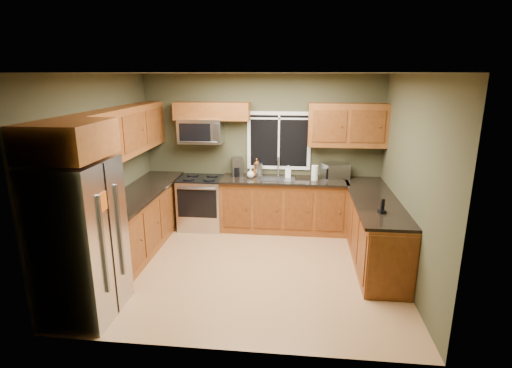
% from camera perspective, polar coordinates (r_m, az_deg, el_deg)
% --- Properties ---
extents(floor, '(4.20, 4.20, 0.00)m').
position_cam_1_polar(floor, '(5.87, -0.87, -11.79)').
color(floor, '#A77749').
rests_on(floor, ground).
extents(ceiling, '(4.20, 4.20, 0.00)m').
position_cam_1_polar(ceiling, '(5.22, -0.99, 15.59)').
color(ceiling, white).
rests_on(ceiling, back_wall).
extents(back_wall, '(4.20, 0.00, 4.20)m').
position_cam_1_polar(back_wall, '(7.13, 0.85, 4.66)').
color(back_wall, '#3C3C25').
rests_on(back_wall, ground).
extents(front_wall, '(4.20, 0.00, 4.20)m').
position_cam_1_polar(front_wall, '(3.69, -4.37, -5.87)').
color(front_wall, '#3C3C25').
rests_on(front_wall, ground).
extents(left_wall, '(0.00, 3.60, 3.60)m').
position_cam_1_polar(left_wall, '(6.01, -21.22, 1.54)').
color(left_wall, '#3C3C25').
rests_on(left_wall, ground).
extents(right_wall, '(0.00, 3.60, 3.60)m').
position_cam_1_polar(right_wall, '(5.54, 21.16, 0.42)').
color(right_wall, '#3C3C25').
rests_on(right_wall, ground).
extents(window, '(1.12, 0.03, 1.02)m').
position_cam_1_polar(window, '(7.06, 3.28, 6.19)').
color(window, white).
rests_on(window, back_wall).
extents(base_cabinets_left, '(0.60, 2.65, 0.90)m').
position_cam_1_polar(base_cabinets_left, '(6.55, -16.25, -5.15)').
color(base_cabinets_left, brown).
rests_on(base_cabinets_left, ground).
extents(countertop_left, '(0.65, 2.65, 0.04)m').
position_cam_1_polar(countertop_left, '(6.40, -16.35, -1.22)').
color(countertop_left, black).
rests_on(countertop_left, base_cabinets_left).
extents(base_cabinets_back, '(2.17, 0.60, 0.90)m').
position_cam_1_polar(base_cabinets_back, '(7.05, 3.96, -3.08)').
color(base_cabinets_back, brown).
rests_on(base_cabinets_back, ground).
extents(countertop_back, '(2.17, 0.65, 0.04)m').
position_cam_1_polar(countertop_back, '(6.89, 4.02, 0.56)').
color(countertop_back, black).
rests_on(countertop_back, base_cabinets_back).
extents(base_cabinets_peninsula, '(0.60, 2.52, 0.90)m').
position_cam_1_polar(base_cabinets_peninsula, '(6.25, 16.46, -6.18)').
color(base_cabinets_peninsula, brown).
rests_on(base_cabinets_peninsula, ground).
extents(countertop_peninsula, '(0.65, 2.50, 0.04)m').
position_cam_1_polar(countertop_peninsula, '(6.10, 16.55, -2.05)').
color(countertop_peninsula, black).
rests_on(countertop_peninsula, base_cabinets_peninsula).
extents(upper_cabinets_left, '(0.33, 2.65, 0.72)m').
position_cam_1_polar(upper_cabinets_left, '(6.27, -18.37, 7.09)').
color(upper_cabinets_left, brown).
rests_on(upper_cabinets_left, left_wall).
extents(upper_cabinets_back_left, '(1.30, 0.33, 0.30)m').
position_cam_1_polar(upper_cabinets_back_left, '(7.00, -6.31, 10.32)').
color(upper_cabinets_back_left, brown).
rests_on(upper_cabinets_back_left, back_wall).
extents(upper_cabinets_back_right, '(1.30, 0.33, 0.72)m').
position_cam_1_polar(upper_cabinets_back_right, '(6.91, 12.92, 8.20)').
color(upper_cabinets_back_right, brown).
rests_on(upper_cabinets_back_right, back_wall).
extents(upper_cabinet_over_fridge, '(0.72, 0.90, 0.38)m').
position_cam_1_polar(upper_cabinet_over_fridge, '(4.60, -25.31, 5.74)').
color(upper_cabinet_over_fridge, brown).
rests_on(upper_cabinet_over_fridge, left_wall).
extents(refrigerator, '(0.74, 0.90, 1.80)m').
position_cam_1_polar(refrigerator, '(4.89, -23.77, -7.38)').
color(refrigerator, '#B7B7BC').
rests_on(refrigerator, ground).
extents(range, '(0.76, 0.69, 0.94)m').
position_cam_1_polar(range, '(7.21, -7.77, -2.60)').
color(range, '#B7B7BC').
rests_on(range, ground).
extents(microwave, '(0.76, 0.41, 0.42)m').
position_cam_1_polar(microwave, '(7.06, -7.88, 7.52)').
color(microwave, '#B7B7BC').
rests_on(microwave, back_wall).
extents(sink, '(0.60, 0.42, 0.36)m').
position_cam_1_polar(sink, '(6.90, 3.08, 0.88)').
color(sink, slate).
rests_on(sink, countertop_back).
extents(toaster_oven, '(0.51, 0.47, 0.26)m').
position_cam_1_polar(toaster_oven, '(7.01, 11.24, 1.85)').
color(toaster_oven, '#B7B7BC').
rests_on(toaster_oven, countertop_back).
extents(coffee_maker, '(0.24, 0.29, 0.32)m').
position_cam_1_polar(coffee_maker, '(7.08, -2.69, 2.39)').
color(coffee_maker, slate).
rests_on(coffee_maker, countertop_back).
extents(kettle, '(0.17, 0.17, 0.28)m').
position_cam_1_polar(kettle, '(7.05, 0.32, 2.20)').
color(kettle, '#B7B7BC').
rests_on(kettle, countertop_back).
extents(paper_towel_roll, '(0.13, 0.13, 0.28)m').
position_cam_1_polar(paper_towel_roll, '(6.83, 8.37, 1.58)').
color(paper_towel_roll, white).
rests_on(paper_towel_roll, countertop_back).
extents(soap_bottle_a, '(0.13, 0.13, 0.31)m').
position_cam_1_polar(soap_bottle_a, '(7.04, 0.09, 2.40)').
color(soap_bottle_a, '#CD5913').
rests_on(soap_bottle_a, countertop_back).
extents(soap_bottle_b, '(0.10, 0.10, 0.21)m').
position_cam_1_polar(soap_bottle_b, '(6.96, 4.61, 1.79)').
color(soap_bottle_b, white).
rests_on(soap_bottle_b, countertop_back).
extents(soap_bottle_c, '(0.14, 0.14, 0.16)m').
position_cam_1_polar(soap_bottle_c, '(6.93, -0.77, 1.55)').
color(soap_bottle_c, white).
rests_on(soap_bottle_c, countertop_back).
extents(cordless_phone, '(0.11, 0.11, 0.19)m').
position_cam_1_polar(cordless_phone, '(5.44, 17.59, -3.39)').
color(cordless_phone, black).
rests_on(cordless_phone, countertop_peninsula).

